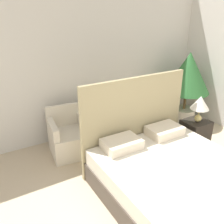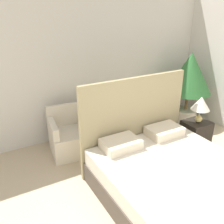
# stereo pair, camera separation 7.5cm
# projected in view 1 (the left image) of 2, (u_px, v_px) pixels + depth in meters

# --- Properties ---
(wall_back) EXTENTS (10.00, 0.06, 2.90)m
(wall_back) POSITION_uv_depth(u_px,v_px,m) (85.00, 62.00, 4.68)
(wall_back) COLOR silver
(wall_back) RESTS_ON ground_plane
(bed) EXTENTS (1.84, 1.98, 1.47)m
(bed) POSITION_uv_depth(u_px,v_px,m) (171.00, 175.00, 3.40)
(bed) COLOR #4C4238
(bed) RESTS_ON ground_plane
(armchair_near_window_left) EXTENTS (0.72, 0.73, 0.82)m
(armchair_near_window_left) POSITION_uv_depth(u_px,v_px,m) (70.00, 139.00, 4.38)
(armchair_near_window_left) COLOR beige
(armchair_near_window_left) RESTS_ON ground_plane
(armchair_near_window_right) EXTENTS (0.66, 0.67, 0.82)m
(armchair_near_window_right) POSITION_uv_depth(u_px,v_px,m) (115.00, 127.00, 4.81)
(armchair_near_window_right) COLOR beige
(armchair_near_window_right) RESTS_ON ground_plane
(potted_palm) EXTENTS (0.94, 0.94, 1.56)m
(potted_palm) POSITION_uv_depth(u_px,v_px,m) (188.00, 77.00, 5.25)
(potted_palm) COLOR beige
(potted_palm) RESTS_ON ground_plane
(nightstand) EXTENTS (0.45, 0.38, 0.58)m
(nightstand) POSITION_uv_depth(u_px,v_px,m) (194.00, 136.00, 4.46)
(nightstand) COLOR black
(nightstand) RESTS_ON ground_plane
(table_lamp) EXTENTS (0.31, 0.31, 0.47)m
(table_lamp) POSITION_uv_depth(u_px,v_px,m) (200.00, 104.00, 4.20)
(table_lamp) COLOR tan
(table_lamp) RESTS_ON nightstand
(side_table) EXTENTS (0.33, 0.33, 0.46)m
(side_table) POSITION_uv_depth(u_px,v_px,m) (93.00, 135.00, 4.61)
(side_table) COLOR brown
(side_table) RESTS_ON ground_plane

